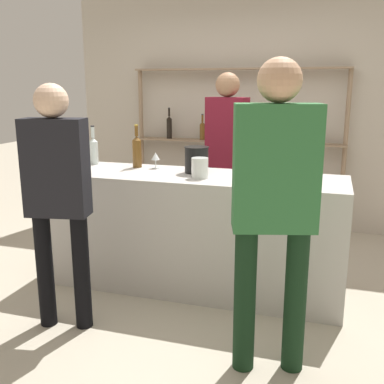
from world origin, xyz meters
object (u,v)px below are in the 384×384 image
object	(u,v)px
counter_bottle_0	(137,151)
counter_bottle_1	(94,150)
counter_bottle_2	(252,159)
cork_jar	(200,168)
server_behind_counter	(227,146)
customer_left	(57,188)
ice_bucket	(197,160)
customer_right	(275,196)
wine_glass	(156,157)

from	to	relation	value
counter_bottle_0	counter_bottle_1	distance (m)	0.44
counter_bottle_2	cork_jar	world-z (taller)	counter_bottle_2
server_behind_counter	counter_bottle_1	bearing A→B (deg)	-42.88
counter_bottle_1	counter_bottle_2	xyz separation A→B (m)	(1.45, -0.04, -0.01)
counter_bottle_2	customer_left	distance (m)	1.53
ice_bucket	counter_bottle_0	bearing A→B (deg)	171.48
counter_bottle_2	ice_bucket	size ratio (longest dim) A/B	1.57
cork_jar	counter_bottle_0	bearing A→B (deg)	156.50
server_behind_counter	customer_left	bearing A→B (deg)	-8.91
customer_right	customer_left	bearing A→B (deg)	71.41
ice_bucket	customer_left	size ratio (longest dim) A/B	0.13
counter_bottle_0	counter_bottle_1	xyz separation A→B (m)	(-0.44, 0.03, -0.01)
counter_bottle_1	wine_glass	size ratio (longest dim) A/B	2.52
counter_bottle_0	server_behind_counter	bearing A→B (deg)	50.32
ice_bucket	server_behind_counter	distance (m)	0.84
counter_bottle_0	cork_jar	distance (m)	0.71
customer_right	server_behind_counter	world-z (taller)	customer_right
ice_bucket	cork_jar	xyz separation A→B (m)	(0.08, -0.20, -0.03)
wine_glass	cork_jar	world-z (taller)	cork_jar
ice_bucket	counter_bottle_1	bearing A→B (deg)	173.43
counter_bottle_2	cork_jar	size ratio (longest dim) A/B	2.14
counter_bottle_1	wine_glass	distance (m)	0.61
counter_bottle_1	customer_right	size ratio (longest dim) A/B	0.19
counter_bottle_0	counter_bottle_1	size ratio (longest dim) A/B	1.07
counter_bottle_1	cork_jar	xyz separation A→B (m)	(1.09, -0.31, -0.05)
counter_bottle_1	ice_bucket	bearing A→B (deg)	-6.57
customer_left	customer_right	bearing A→B (deg)	-103.60
counter_bottle_1	counter_bottle_0	bearing A→B (deg)	-4.04
counter_bottle_2	counter_bottle_0	bearing A→B (deg)	179.24
counter_bottle_2	cork_jar	distance (m)	0.45
cork_jar	customer_right	xyz separation A→B (m)	(0.67, -0.85, 0.03)
counter_bottle_2	customer_left	size ratio (longest dim) A/B	0.20
cork_jar	server_behind_counter	distance (m)	1.03
customer_left	counter_bottle_0	bearing A→B (deg)	-16.24
wine_glass	counter_bottle_1	bearing A→B (deg)	176.97
wine_glass	ice_bucket	distance (m)	0.40
counter_bottle_1	customer_left	xyz separation A→B (m)	(0.34, -1.09, -0.09)
counter_bottle_1	customer_right	distance (m)	2.11
counter_bottle_1	cork_jar	distance (m)	1.13
counter_bottle_1	cork_jar	size ratio (longest dim) A/B	2.22
customer_right	counter_bottle_0	bearing A→B (deg)	33.82
counter_bottle_1	ice_bucket	distance (m)	1.01
customer_left	customer_right	distance (m)	1.43
cork_jar	server_behind_counter	bearing A→B (deg)	91.43
wine_glass	customer_right	xyz separation A→B (m)	(1.15, -1.13, 0.01)
counter_bottle_0	counter_bottle_2	world-z (taller)	counter_bottle_0
counter_bottle_2	cork_jar	bearing A→B (deg)	-143.25
wine_glass	ice_bucket	size ratio (longest dim) A/B	0.65
counter_bottle_1	cork_jar	world-z (taller)	counter_bottle_1
counter_bottle_0	customer_right	world-z (taller)	customer_right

